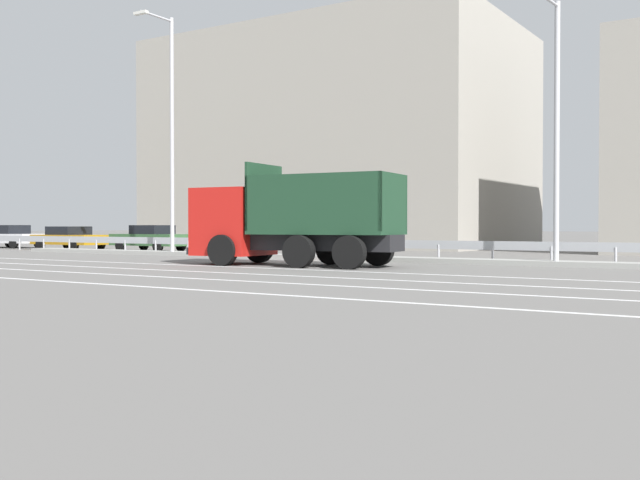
{
  "coord_description": "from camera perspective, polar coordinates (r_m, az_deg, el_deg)",
  "views": [
    {
      "loc": [
        15.68,
        -23.15,
        1.33
      ],
      "look_at": [
        1.09,
        -0.43,
        0.82
      ],
      "focal_mm": 42.0,
      "sensor_mm": 36.0,
      "label": 1
    }
  ],
  "objects": [
    {
      "name": "median_road_sign",
      "position": [
        30.21,
        -2.02,
        0.63
      ],
      "size": [
        0.71,
        0.16,
        2.09
      ],
      "color": "white",
      "rests_on": "ground_plane"
    },
    {
      "name": "parked_car_2",
      "position": [
        40.31,
        -12.77,
        0.16
      ],
      "size": [
        4.64,
        1.94,
        1.37
      ],
      "rotation": [
        0.0,
        0.0,
        1.54
      ],
      "color": "#335B33",
      "rests_on": "ground_plane"
    },
    {
      "name": "street_lamp_1",
      "position": [
        34.45,
        -11.37,
        8.52
      ],
      "size": [
        0.7,
        2.09,
        10.64
      ],
      "color": "#ADADB2",
      "rests_on": "ground_plane"
    },
    {
      "name": "ground_plane",
      "position": [
        27.99,
        -1.4,
        -1.64
      ],
      "size": [
        320.0,
        320.0,
        0.0
      ],
      "primitive_type": "plane",
      "color": "#605E5B"
    },
    {
      "name": "median_island",
      "position": [
        29.39,
        0.43,
        -1.34
      ],
      "size": [
        35.17,
        1.1,
        0.18
      ],
      "primitive_type": "cube",
      "color": "gray",
      "rests_on": "ground_plane"
    },
    {
      "name": "median_guardrail",
      "position": [
        30.48,
        1.73,
        -0.35
      ],
      "size": [
        63.95,
        0.09,
        0.78
      ],
      "color": "#9EA0A5",
      "rests_on": "ground_plane"
    },
    {
      "name": "background_building_0",
      "position": [
        51.3,
        1.51,
        7.35
      ],
      "size": [
        23.3,
        14.97,
        13.87
      ],
      "primitive_type": "cube",
      "color": "gray",
      "rests_on": "ground_plane"
    },
    {
      "name": "street_lamp_2",
      "position": [
        25.65,
        17.46,
        8.85
      ],
      "size": [
        0.71,
        2.44,
        8.62
      ],
      "color": "#ADADB2",
      "rests_on": "ground_plane"
    },
    {
      "name": "parked_car_3",
      "position": [
        35.91,
        -6.24,
        0.12
      ],
      "size": [
        4.04,
        2.09,
        1.45
      ],
      "rotation": [
        0.0,
        0.0,
        1.61
      ],
      "color": "gray",
      "rests_on": "ground_plane"
    },
    {
      "name": "dump_truck",
      "position": [
        25.5,
        -3.76,
        1.07
      ],
      "size": [
        7.42,
        3.23,
        3.44
      ],
      "rotation": [
        0.0,
        0.0,
        1.67
      ],
      "color": "red",
      "rests_on": "ground_plane"
    },
    {
      "name": "lane_strip_1",
      "position": [
        21.65,
        -8.21,
        -2.44
      ],
      "size": [
        63.95,
        0.16,
        0.01
      ],
      "primitive_type": "cube",
      "color": "silver",
      "rests_on": "ground_plane"
    },
    {
      "name": "lane_strip_3",
      "position": [
        18.38,
        -17.82,
        -3.11
      ],
      "size": [
        63.95,
        0.16,
        0.01
      ],
      "primitive_type": "cube",
      "color": "silver",
      "rests_on": "ground_plane"
    },
    {
      "name": "lane_strip_2",
      "position": [
        20.04,
        -12.32,
        -2.74
      ],
      "size": [
        63.95,
        0.16,
        0.01
      ],
      "primitive_type": "cube",
      "color": "silver",
      "rests_on": "ground_plane"
    },
    {
      "name": "parked_car_1",
      "position": [
        43.99,
        -18.51,
        0.17
      ],
      "size": [
        4.55,
        2.04,
        1.3
      ],
      "rotation": [
        0.0,
        0.0,
        -1.57
      ],
      "color": "#B27A14",
      "rests_on": "ground_plane"
    },
    {
      "name": "lane_strip_0",
      "position": [
        23.58,
        -4.24,
        -2.15
      ],
      "size": [
        63.95,
        0.16,
        0.01
      ],
      "primitive_type": "cube",
      "color": "silver",
      "rests_on": "ground_plane"
    },
    {
      "name": "parked_car_0",
      "position": [
        49.25,
        -22.49,
        0.26
      ],
      "size": [
        4.32,
        2.25,
        1.38
      ],
      "rotation": [
        0.0,
        0.0,
        -1.49
      ],
      "color": "silver",
      "rests_on": "ground_plane"
    }
  ]
}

